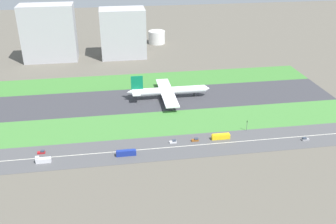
{
  "coord_description": "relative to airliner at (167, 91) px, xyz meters",
  "views": [
    {
      "loc": [
        -31.59,
        -264.94,
        118.13
      ],
      "look_at": [
        4.65,
        -36.5,
        6.0
      ],
      "focal_mm": 40.1,
      "sensor_mm": 36.0,
      "label": 1
    }
  ],
  "objects": [
    {
      "name": "bus_0",
      "position": [
        -36.53,
        -78.0,
        -4.41
      ],
      "size": [
        11.6,
        2.5,
        3.5
      ],
      "rotation": [
        0.0,
        0.0,
        3.14
      ],
      "color": "navy",
      "rests_on": "highway"
    },
    {
      "name": "truck_0",
      "position": [
        -83.29,
        -78.0,
        -4.56
      ],
      "size": [
        8.4,
        2.5,
        4.0
      ],
      "rotation": [
        0.0,
        0.0,
        3.14
      ],
      "color": "silver",
      "rests_on": "highway"
    },
    {
      "name": "terminal_building",
      "position": [
        -99.95,
        114.0,
        21.24
      ],
      "size": [
        51.35,
        25.31,
        54.95
      ],
      "primitive_type": "cube",
      "color": "#B2B2B7",
      "rests_on": "ground_plane"
    },
    {
      "name": "grass_median_north",
      "position": [
        -9.95,
        41.0,
        -6.18
      ],
      "size": [
        280.0,
        36.0,
        0.1
      ],
      "primitive_type": "cube",
      "color": "#3D7A33",
      "rests_on": "ground_plane"
    },
    {
      "name": "ground_plane",
      "position": [
        -9.95,
        -0.0,
        -6.23
      ],
      "size": [
        800.0,
        800.0,
        0.0
      ],
      "primitive_type": "plane",
      "color": "#5B564C"
    },
    {
      "name": "runway",
      "position": [
        -9.95,
        -0.0,
        -6.18
      ],
      "size": [
        280.0,
        46.0,
        0.1
      ],
      "primitive_type": "cube",
      "color": "#38383D",
      "rests_on": "ground_plane"
    },
    {
      "name": "hangar_building",
      "position": [
        -27.62,
        114.0,
        18.26
      ],
      "size": [
        44.84,
        28.79,
        48.99
      ],
      "primitive_type": "cube",
      "color": "#B2B2B7",
      "rests_on": "ground_plane"
    },
    {
      "name": "bus_1",
      "position": [
        23.23,
        -68.0,
        -4.41
      ],
      "size": [
        11.6,
        2.5,
        3.5
      ],
      "color": "yellow",
      "rests_on": "highway"
    },
    {
      "name": "car_0",
      "position": [
        -6.94,
        -68.0,
        -5.31
      ],
      "size": [
        4.4,
        1.8,
        2.0
      ],
      "color": "silver",
      "rests_on": "highway"
    },
    {
      "name": "car_2",
      "position": [
        -85.48,
        -68.0,
        -5.31
      ],
      "size": [
        4.4,
        1.8,
        2.0
      ],
      "color": "#B2191E",
      "rests_on": "highway"
    },
    {
      "name": "fuel_tank_west",
      "position": [
        12.5,
        159.0,
        0.92
      ],
      "size": [
        18.96,
        18.96,
        14.31
      ],
      "primitive_type": "cylinder",
      "color": "silver",
      "rests_on": "ground_plane"
    },
    {
      "name": "airliner",
      "position": [
        0.0,
        0.0,
        0.0
      ],
      "size": [
        65.0,
        56.0,
        19.7
      ],
      "color": "white",
      "rests_on": "runway"
    },
    {
      "name": "highway",
      "position": [
        -9.95,
        -73.0,
        -6.18
      ],
      "size": [
        280.0,
        28.0,
        0.1
      ],
      "primitive_type": "cube",
      "color": "#4C4C4F",
      "rests_on": "ground_plane"
    },
    {
      "name": "highway_centerline",
      "position": [
        -9.95,
        -73.0,
        -6.13
      ],
      "size": [
        266.0,
        0.5,
        0.01
      ],
      "primitive_type": "cube",
      "color": "silver",
      "rests_on": "highway"
    },
    {
      "name": "traffic_light",
      "position": [
        42.99,
        -60.01,
        -1.94
      ],
      "size": [
        0.36,
        0.5,
        7.2
      ],
      "color": "#4C4C51",
      "rests_on": "highway"
    },
    {
      "name": "grass_median_south",
      "position": [
        -9.95,
        -41.0,
        -6.18
      ],
      "size": [
        280.0,
        36.0,
        0.1
      ],
      "primitive_type": "cube",
      "color": "#427F38",
      "rests_on": "ground_plane"
    },
    {
      "name": "car_1",
      "position": [
        74.83,
        -78.0,
        -5.31
      ],
      "size": [
        4.4,
        1.8,
        2.0
      ],
      "rotation": [
        0.0,
        0.0,
        3.14
      ],
      "color": "#99999E",
      "rests_on": "highway"
    },
    {
      "name": "car_3",
      "position": [
        6.93,
        -68.0,
        -5.31
      ],
      "size": [
        4.4,
        1.8,
        2.0
      ],
      "color": "brown",
      "rests_on": "highway"
    }
  ]
}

